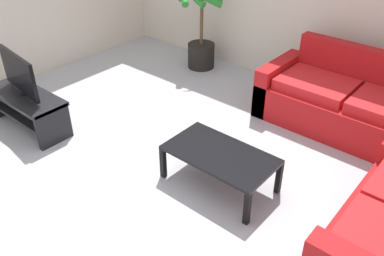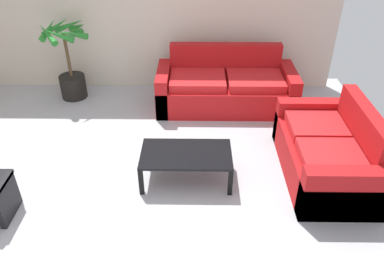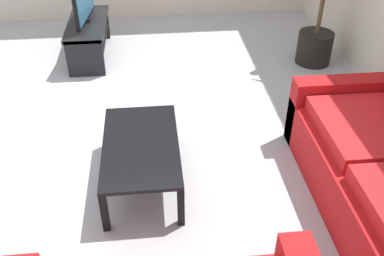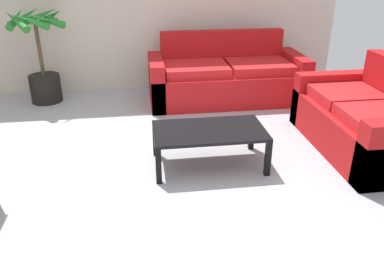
{
  "view_description": "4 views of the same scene",
  "coord_description": "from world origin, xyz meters",
  "views": [
    {
      "loc": [
        2.4,
        -2.03,
        2.63
      ],
      "look_at": [
        0.19,
        0.59,
        0.43
      ],
      "focal_mm": 37.87,
      "sensor_mm": 36.0,
      "label": 1
    },
    {
      "loc": [
        0.74,
        -2.96,
        2.94
      ],
      "look_at": [
        0.69,
        0.69,
        0.58
      ],
      "focal_mm": 35.1,
      "sensor_mm": 36.0,
      "label": 2
    },
    {
      "loc": [
        3.29,
        0.61,
        2.41
      ],
      "look_at": [
        0.55,
        0.9,
        0.44
      ],
      "focal_mm": 40.56,
      "sensor_mm": 36.0,
      "label": 3
    },
    {
      "loc": [
        0.01,
        -2.72,
        1.86
      ],
      "look_at": [
        0.44,
        0.34,
        0.47
      ],
      "focal_mm": 35.95,
      "sensor_mm": 36.0,
      "label": 4
    }
  ],
  "objects": [
    {
      "name": "ground_plane",
      "position": [
        0.0,
        0.0,
        0.0
      ],
      "size": [
        6.6,
        6.6,
        0.0
      ],
      "primitive_type": "plane",
      "color": "#B2B2B7"
    },
    {
      "name": "couch_loveseat",
      "position": [
        2.28,
        0.61,
        0.3
      ],
      "size": [
        0.9,
        1.6,
        0.9
      ],
      "color": "red",
      "rests_on": "ground"
    },
    {
      "name": "coffee_table",
      "position": [
        0.62,
        0.49,
        0.33
      ],
      "size": [
        1.05,
        0.59,
        0.37
      ],
      "color": "black",
      "rests_on": "ground"
    },
    {
      "name": "potted_palm",
      "position": [
        -1.28,
        2.55,
        0.54
      ],
      "size": [
        0.78,
        0.78,
        1.26
      ],
      "color": "black",
      "rests_on": "ground"
    },
    {
      "name": "couch_main",
      "position": [
        1.19,
        2.28,
        0.3
      ],
      "size": [
        2.1,
        0.9,
        0.9
      ],
      "color": "red",
      "rests_on": "ground"
    }
  ]
}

